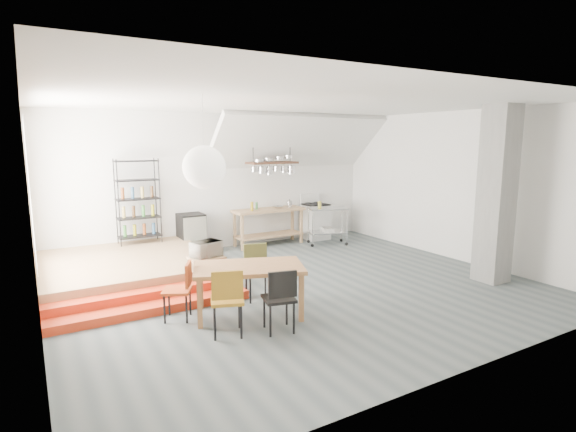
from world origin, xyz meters
TOP-DOWN VIEW (x-y plane):
  - floor at (0.00, 0.00)m, footprint 8.00×8.00m
  - wall_back at (0.00, 3.50)m, footprint 8.00×0.04m
  - wall_left at (-4.00, 0.00)m, footprint 0.04×7.00m
  - wall_right at (4.00, 0.00)m, footprint 0.04×7.00m
  - ceiling at (0.00, 0.00)m, footprint 8.00×7.00m
  - slope_ceiling at (1.80, 2.90)m, footprint 4.40×1.44m
  - window_pane at (-3.98, 1.50)m, footprint 0.02×2.50m
  - platform at (-2.50, 2.00)m, footprint 3.00×3.00m
  - step_lower at (-2.50, 0.05)m, footprint 3.00×0.35m
  - step_upper at (-2.50, 0.40)m, footprint 3.00×0.35m
  - concrete_column at (3.30, -1.50)m, footprint 0.50×0.50m
  - kitchen_counter at (1.10, 3.15)m, footprint 1.80×0.60m
  - stove at (2.50, 3.16)m, footprint 0.60×0.60m
  - pot_rack at (1.13, 2.92)m, footprint 1.20×0.50m
  - wire_shelving at (-2.00, 3.20)m, footprint 0.88×0.38m
  - microwave_shelf at (-1.40, 0.75)m, footprint 0.60×0.40m
  - paper_lantern at (-1.85, -0.54)m, footprint 0.60×0.60m
  - dining_table at (-1.29, -0.75)m, footprint 1.80×1.39m
  - chair_mustard at (-1.87, -1.30)m, footprint 0.54×0.54m
  - chair_black at (-1.21, -1.54)m, footprint 0.49×0.49m
  - chair_olive at (-0.86, -0.14)m, footprint 0.49×0.49m
  - chair_red at (-2.20, -0.42)m, footprint 0.52×0.52m
  - rolling_cart at (2.40, 2.46)m, footprint 1.05×0.81m
  - mini_fridge at (-0.86, 3.20)m, footprint 0.55×0.55m
  - microwave at (-1.40, 0.75)m, footprint 0.58×0.47m
  - bowl at (1.34, 3.10)m, footprint 0.28×0.28m

SIDE VIEW (x-z plane):
  - floor at x=0.00m, z-range 0.00..0.00m
  - step_lower at x=-2.50m, z-range 0.00..0.13m
  - step_upper at x=-2.50m, z-range 0.00..0.27m
  - platform at x=-2.50m, z-range 0.00..0.40m
  - mini_fridge at x=-0.86m, z-range 0.00..0.94m
  - stove at x=2.50m, z-range -0.11..1.07m
  - chair_red at x=-2.20m, z-range 0.08..0.93m
  - chair_black at x=-1.21m, z-range 0.09..0.98m
  - chair_olive at x=-0.86m, z-range 0.09..0.98m
  - microwave_shelf at x=-1.40m, z-range 0.46..0.63m
  - chair_mustard at x=-1.87m, z-range 0.09..1.02m
  - rolling_cart at x=2.40m, z-range 0.14..1.07m
  - kitchen_counter at x=1.10m, z-range 0.17..1.08m
  - dining_table at x=-1.29m, z-range 0.30..1.05m
  - microwave at x=-1.40m, z-range 0.56..0.84m
  - bowl at x=1.34m, z-range 0.91..0.97m
  - wire_shelving at x=-2.00m, z-range 0.43..2.23m
  - wall_back at x=0.00m, z-range 0.00..3.20m
  - wall_left at x=-4.00m, z-range 0.00..3.20m
  - wall_right at x=4.00m, z-range 0.00..3.20m
  - concrete_column at x=3.30m, z-range 0.00..3.20m
  - window_pane at x=-3.98m, z-range 0.70..2.90m
  - pot_rack at x=1.13m, z-range 1.26..2.69m
  - paper_lantern at x=-1.85m, z-range 1.90..2.50m
  - slope_ceiling at x=1.80m, z-range 1.89..3.21m
  - ceiling at x=0.00m, z-range 3.19..3.21m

